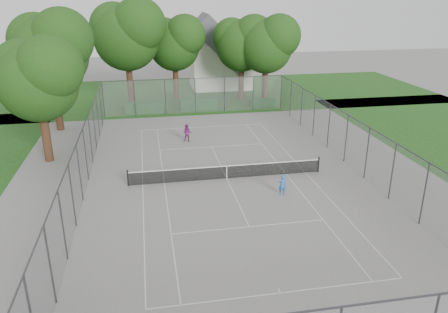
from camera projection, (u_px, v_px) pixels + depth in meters
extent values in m
plane|color=slate|center=(227.00, 179.00, 28.90)|extent=(120.00, 120.00, 0.00)
cube|color=#1A4313|center=(187.00, 94.00, 52.80)|extent=(60.00, 20.00, 0.00)
cube|color=beige|center=(280.00, 293.00, 17.97)|extent=(10.97, 0.06, 0.01)
cube|color=beige|center=(202.00, 127.00, 39.82)|extent=(10.97, 0.06, 0.01)
cube|color=beige|center=(143.00, 185.00, 27.97)|extent=(0.06, 23.77, 0.01)
cube|color=beige|center=(305.00, 173.00, 29.82)|extent=(0.06, 23.77, 0.01)
cube|color=beige|center=(164.00, 183.00, 28.20)|extent=(0.06, 23.77, 0.01)
cube|color=beige|center=(286.00, 174.00, 29.59)|extent=(0.06, 23.77, 0.01)
cube|color=beige|center=(249.00, 227.00, 23.02)|extent=(8.23, 0.06, 0.01)
cube|color=beige|center=(212.00, 147.00, 34.78)|extent=(8.23, 0.06, 0.01)
cube|color=beige|center=(227.00, 179.00, 28.90)|extent=(0.06, 12.80, 0.01)
cube|color=beige|center=(279.00, 291.00, 18.11)|extent=(0.06, 0.30, 0.01)
cube|color=beige|center=(203.00, 127.00, 39.68)|extent=(0.06, 0.30, 0.01)
cylinder|color=black|center=(128.00, 178.00, 27.63)|extent=(0.10, 0.10, 1.10)
cylinder|color=black|center=(318.00, 164.00, 29.78)|extent=(0.10, 0.10, 1.10)
cube|color=black|center=(227.00, 172.00, 28.74)|extent=(12.67, 0.01, 0.86)
cube|color=silver|center=(227.00, 166.00, 28.58)|extent=(12.77, 0.03, 0.06)
cube|color=silver|center=(227.00, 173.00, 28.74)|extent=(0.05, 0.02, 0.88)
cylinder|color=#38383D|center=(103.00, 100.00, 42.38)|extent=(0.08, 0.08, 3.50)
cylinder|color=#38383D|center=(281.00, 92.00, 45.42)|extent=(0.08, 0.08, 3.50)
cube|color=slate|center=(195.00, 96.00, 43.90)|extent=(18.00, 0.02, 3.50)
cube|color=slate|center=(83.00, 163.00, 26.76)|extent=(0.02, 34.00, 3.50)
cube|color=slate|center=(356.00, 146.00, 29.80)|extent=(0.02, 34.00, 3.50)
cube|color=#38383D|center=(342.00, 307.00, 12.03)|extent=(18.00, 0.05, 0.05)
cube|color=#38383D|center=(195.00, 78.00, 43.28)|extent=(18.00, 0.05, 0.05)
cube|color=#38383D|center=(79.00, 136.00, 26.13)|extent=(0.05, 34.00, 0.05)
cube|color=#38383D|center=(359.00, 121.00, 29.18)|extent=(0.05, 34.00, 0.05)
cylinder|color=#361F13|center=(130.00, 84.00, 46.52)|extent=(0.65, 0.65, 4.75)
sphere|color=#15360E|center=(127.00, 38.00, 44.83)|extent=(6.76, 6.76, 6.76)
sphere|color=#15360E|center=(139.00, 25.00, 43.64)|extent=(5.41, 5.41, 5.41)
sphere|color=#15360E|center=(114.00, 27.00, 45.04)|extent=(5.07, 5.07, 5.07)
cylinder|color=#361F13|center=(176.00, 81.00, 49.91)|extent=(0.62, 0.62, 3.99)
sphere|color=#15360E|center=(174.00, 45.00, 48.49)|extent=(5.67, 5.67, 5.67)
sphere|color=#15360E|center=(185.00, 35.00, 47.50)|extent=(4.53, 4.53, 4.53)
sphere|color=#15360E|center=(165.00, 37.00, 48.68)|extent=(4.25, 4.25, 4.25)
cylinder|color=#361F13|center=(241.00, 82.00, 49.56)|extent=(0.62, 0.62, 3.99)
sphere|color=#15360E|center=(242.00, 46.00, 48.14)|extent=(5.67, 5.67, 5.67)
sphere|color=#15360E|center=(254.00, 36.00, 47.15)|extent=(4.54, 4.54, 4.54)
sphere|color=#15360E|center=(232.00, 37.00, 48.32)|extent=(4.25, 4.25, 4.25)
cylinder|color=#361F13|center=(265.00, 84.00, 48.24)|extent=(0.62, 0.62, 4.04)
sphere|color=#15360E|center=(266.00, 47.00, 46.80)|extent=(5.74, 5.74, 5.74)
sphere|color=#15360E|center=(279.00, 36.00, 45.80)|extent=(4.59, 4.59, 4.59)
sphere|color=#15360E|center=(256.00, 38.00, 46.99)|extent=(4.31, 4.31, 4.31)
cylinder|color=#361F13|center=(58.00, 105.00, 38.33)|extent=(0.64, 0.64, 4.47)
sphere|color=#15360E|center=(50.00, 54.00, 36.74)|extent=(6.36, 6.36, 6.36)
sphere|color=#15360E|center=(62.00, 39.00, 35.62)|extent=(5.09, 5.09, 5.09)
sphere|color=#15360E|center=(37.00, 41.00, 36.94)|extent=(4.77, 4.77, 4.77)
cylinder|color=#361F13|center=(46.00, 136.00, 31.29)|extent=(0.61, 0.61, 3.87)
sphere|color=#15360E|center=(38.00, 82.00, 29.92)|extent=(5.50, 5.50, 5.50)
sphere|color=#15360E|center=(50.00, 67.00, 28.96)|extent=(4.40, 4.40, 4.40)
sphere|color=#15360E|center=(23.00, 69.00, 30.09)|extent=(4.12, 4.12, 4.12)
cube|color=#17481A|center=(146.00, 107.00, 44.47)|extent=(4.19, 1.26, 1.05)
cube|color=#17481A|center=(199.00, 104.00, 45.44)|extent=(3.84, 1.10, 1.21)
cube|color=#17481A|center=(262.00, 103.00, 46.90)|extent=(2.66, 0.97, 0.80)
cube|color=silver|center=(220.00, 66.00, 55.31)|extent=(7.35, 5.51, 5.51)
cube|color=#505055|center=(220.00, 43.00, 54.33)|extent=(7.27, 5.69, 7.27)
imported|color=#2F63B1|center=(282.00, 185.00, 26.45)|extent=(0.52, 0.38, 1.29)
imported|color=#712568|center=(187.00, 133.00, 35.76)|extent=(0.87, 0.77, 1.47)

